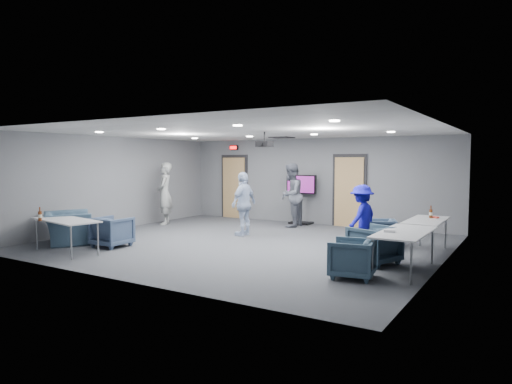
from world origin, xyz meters
The scene contains 29 objects.
floor centered at (0.00, 0.00, 0.00)m, with size 9.00×9.00×0.00m, color #3C3E44.
ceiling centered at (0.00, 0.00, 2.70)m, with size 9.00×9.00×0.00m, color silver.
wall_back centered at (0.00, 4.00, 1.35)m, with size 9.00×0.02×2.70m, color slate.
wall_front centered at (0.00, -4.00, 1.35)m, with size 9.00×0.02×2.70m, color slate.
wall_left centered at (-4.50, 0.00, 1.35)m, with size 0.02×8.00×2.70m, color slate.
wall_right centered at (4.50, 0.00, 1.35)m, with size 0.02×8.00×2.70m, color slate.
door_left centered at (-3.00, 3.95, 1.07)m, with size 1.06×0.17×2.24m.
door_right centered at (1.20, 3.95, 1.07)m, with size 1.06×0.17×2.24m.
exit_sign centered at (-3.00, 3.93, 2.45)m, with size 0.32×0.08×0.16m.
hvac_diffuser centered at (-0.50, 2.80, 2.69)m, with size 0.60×0.60×0.03m, color black.
downlights centered at (0.00, 0.00, 2.68)m, with size 6.18×3.78×0.02m.
person_a centered at (-3.90, 1.41, 0.97)m, with size 0.71×0.46×1.94m, color #949794.
person_b centered at (-0.29, 3.00, 0.96)m, with size 0.93×0.73×1.92m, color slate.
person_c centered at (-0.64, 0.93, 0.85)m, with size 1.00×0.42×1.70m, color #AEC0DF.
person_d centered at (2.68, 0.70, 0.73)m, with size 0.95×0.54×1.47m, color #171798.
chair_right_a centered at (2.90, 1.47, 0.31)m, with size 0.66×0.68×0.62m, color #394B63.
chair_right_b centered at (3.35, -0.56, 0.37)m, with size 0.80×0.82×0.75m, color #334759.
chair_right_c centered at (3.35, -1.81, 0.34)m, with size 0.72×0.74×0.67m, color #354A5C.
chair_front_a centered at (-2.39, -2.01, 0.35)m, with size 0.75×0.78×0.71m, color #3A4A65.
chair_front_b centered at (-3.63, -2.30, 0.38)m, with size 1.18×1.03×0.76m, color #3A5165.
table_right_a centered at (4.00, 1.04, 0.68)m, with size 0.72×1.72×0.73m.
table_right_b centered at (4.00, -0.86, 0.69)m, with size 0.80×1.91×0.73m.
table_front_left centered at (-2.70, -3.00, 0.68)m, with size 1.89×1.05×0.73m.
bottle_front centered at (-2.94, -3.45, 0.84)m, with size 0.08×0.08×0.30m.
bottle_right centered at (4.03, 1.37, 0.83)m, with size 0.07×0.07×0.28m.
snack_box centered at (4.10, 1.43, 0.75)m, with size 0.16×0.11×0.04m, color #E14738.
wrapper centered at (3.79, -1.09, 0.75)m, with size 0.20×0.13×0.04m, color silver.
tv_stand centered at (-0.31, 3.75, 0.88)m, with size 1.01×0.48×1.55m.
projector centered at (0.42, 0.21, 2.40)m, with size 0.35×0.33×0.36m.
Camera 1 is at (5.97, -9.23, 2.01)m, focal length 32.00 mm.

